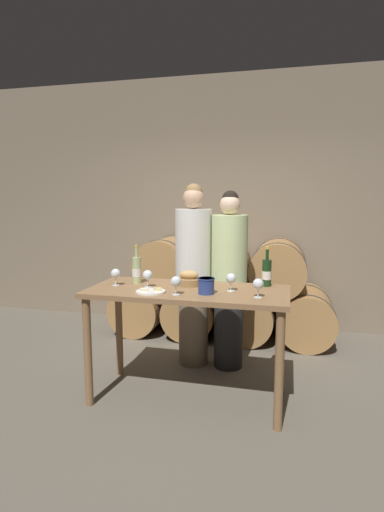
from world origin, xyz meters
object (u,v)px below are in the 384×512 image
wine_bottle_red (267,273)px  wine_glass_right (231,279)px  wine_glass_left (148,275)px  wine_bottle_white (137,270)px  bread_basket (189,280)px  blue_crock (206,285)px  wine_glass_far_right (258,284)px  wine_glass_far_left (116,274)px  person_left (193,274)px  person_right (229,279)px  tasting_table (188,305)px  wine_glass_center (176,282)px  cheese_plate (151,291)px

wine_bottle_red → wine_glass_right: (-0.26, -0.26, -0.01)m
wine_glass_left → wine_glass_right: size_ratio=1.00×
wine_bottle_white → bread_basket: bearing=3.6°
blue_crock → wine_glass_far_right: bearing=-3.6°
wine_glass_far_left → bread_basket: bearing=15.1°
person_left → person_right: size_ratio=1.04×
tasting_table → blue_crock: blue_crock is taller
tasting_table → blue_crock: size_ratio=12.21×
blue_crock → wine_glass_center: bearing=-157.9°
wine_glass_far_left → cheese_plate: bearing=-24.8°
wine_glass_far_left → wine_glass_far_right: same height
wine_bottle_red → cheese_plate: bearing=-152.3°
cheese_plate → wine_glass_right: wine_glass_right is taller
person_right → wine_glass_right: person_right is taller
wine_glass_far_left → wine_glass_far_right: 1.20m
wine_bottle_white → person_left: bearing=59.6°
wine_glass_left → wine_glass_far_right: (0.91, -0.14, 0.00)m
wine_glass_far_left → wine_glass_left: bearing=0.3°
wine_glass_far_left → wine_glass_right: size_ratio=1.00×
wine_glass_far_left → wine_bottle_white: bearing=43.7°
cheese_plate → wine_glass_far_left: wine_glass_far_left is taller
wine_glass_far_left → wine_glass_center: 0.61m
wine_glass_far_left → wine_glass_left: size_ratio=1.00×
bread_basket → person_right: bearing=66.1°
wine_bottle_white → wine_glass_far_right: size_ratio=2.34×
bread_basket → wine_glass_right: wine_glass_right is taller
cheese_plate → wine_glass_right: (0.60, 0.20, 0.09)m
person_left → person_right: 0.36m
person_right → wine_glass_far_left: size_ratio=12.13×
wine_glass_far_left → tasting_table: bearing=1.1°
wine_glass_far_left → wine_glass_left: same height
wine_bottle_red → wine_glass_right: wine_bottle_red is taller
wine_bottle_white → wine_bottle_red: bearing=7.8°
blue_crock → wine_glass_far_left: (-0.80, 0.11, 0.03)m
tasting_table → wine_glass_left: size_ratio=11.26×
bread_basket → cheese_plate: bearing=-124.1°
person_right → bread_basket: bearing=-113.9°
bread_basket → tasting_table: bearing=-79.9°
person_left → wine_bottle_red: bearing=-31.7°
wine_glass_far_left → person_right: bearing=40.9°
cheese_plate → wine_glass_left: size_ratio=1.61×
wine_glass_right → wine_glass_far_right: bearing=-35.5°
wine_glass_far_right → wine_glass_left: bearing=171.5°
tasting_table → wine_bottle_red: wine_bottle_red is taller
wine_glass_left → wine_glass_right: 0.69m
wine_bottle_white → cheese_plate: bearing=-52.4°
wine_glass_far_right → tasting_table: bearing=165.6°
cheese_plate → wine_glass_far_right: wine_glass_far_right is taller
wine_glass_far_right → person_right: bearing=111.5°
wine_glass_left → wine_glass_right: bearing=1.9°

